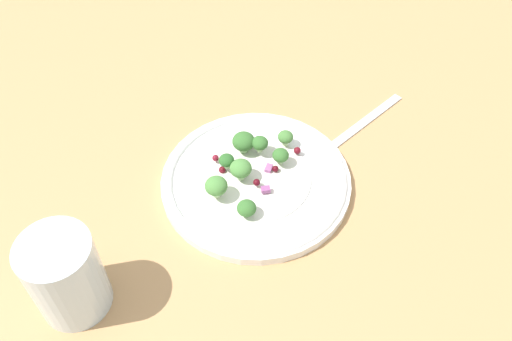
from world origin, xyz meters
TOP-DOWN VIEW (x-y plane):
  - ground_plane at (0.00, 0.00)cm, footprint 180.00×180.00cm
  - plate at (1.71, -1.76)cm, footprint 23.92×23.92cm
  - dressing_pool at (1.71, -1.76)cm, footprint 13.87×13.87cm
  - broccoli_floret_0 at (-1.31, 1.96)cm, footprint 2.95×2.95cm
  - broccoli_floret_1 at (0.09, -2.55)cm, footprint 2.72×2.72cm
  - broccoli_floret_2 at (3.89, 1.36)cm, footprint 2.11×2.11cm
  - broccoli_floret_3 at (0.80, 2.23)cm, footprint 2.16×2.16cm
  - broccoli_floret_4 at (-1.73, -6.26)cm, footprint 2.75×2.75cm
  - broccoli_floret_5 at (-2.17, -1.85)cm, footprint 1.95×1.95cm
  - broccoli_floret_6 at (2.63, -7.63)cm, footprint 2.30×2.30cm
  - broccoli_floret_7 at (3.44, 4.85)cm, footprint 2.03×2.03cm
  - cranberry_0 at (3.67, -0.23)cm, footprint 0.83×0.83cm
  - cranberry_1 at (2.28, -3.14)cm, footprint 0.89×0.89cm
  - cranberry_2 at (-2.64, -2.25)cm, footprint 0.89×0.89cm
  - cranberry_3 at (5.42, 3.74)cm, footprint 0.93×0.93cm
  - cranberry_4 at (-4.03, -1.07)cm, footprint 0.85×0.85cm
  - onion_bit_0 at (2.79, -0.11)cm, footprint 0.84×1.22cm
  - onion_bit_1 at (3.27, 2.78)cm, footprint 1.44×1.36cm
  - onion_bit_2 at (-0.74, 3.36)cm, footprint 1.35×1.34cm
  - onion_bit_3 at (3.63, -3.64)cm, footprint 1.36×1.25cm
  - fork at (11.10, 11.56)cm, footprint 10.02×17.40cm
  - water_glass at (-10.99, -23.50)cm, footprint 7.55×7.55cm

SIDE VIEW (x-z plane):
  - ground_plane at x=0.00cm, z-range -2.00..0.00cm
  - fork at x=11.10cm, z-range 0.00..0.50cm
  - plate at x=1.71cm, z-range 0.01..1.71cm
  - dressing_pool at x=1.71cm, z-range 1.20..1.40cm
  - onion_bit_1 at x=3.27cm, z-range 1.32..1.75cm
  - onion_bit_0 at x=2.79cm, z-range 1.34..1.89cm
  - cranberry_2 at x=-2.64cm, z-range 1.23..2.12cm
  - onion_bit_2 at x=-0.74cm, z-range 1.48..1.92cm
  - cranberry_0 at x=3.67cm, z-range 1.45..2.27cm
  - onion_bit_3 at x=3.63cm, z-range 1.68..2.22cm
  - cranberry_3 at x=5.42cm, z-range 1.62..2.55cm
  - cranberry_4 at x=-4.03cm, z-range 1.73..2.59cm
  - cranberry_1 at x=2.28cm, z-range 1.75..2.64cm
  - broccoli_floret_6 at x=2.63cm, z-range 1.51..3.84cm
  - broccoli_floret_7 at x=3.44cm, z-range 1.78..3.84cm
  - broccoli_floret_2 at x=3.89cm, z-range 1.97..4.10cm
  - broccoli_floret_0 at x=-1.31cm, z-range 1.64..4.62cm
  - broccoli_floret_5 at x=-2.17cm, z-range 2.20..4.18cm
  - broccoli_floret_1 at x=0.09cm, z-range 1.85..4.60cm
  - broccoli_floret_3 at x=0.80cm, z-range 2.22..4.40cm
  - broccoli_floret_4 at x=-1.73cm, z-range 2.01..4.79cm
  - water_glass at x=-10.99cm, z-range 0.00..10.31cm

